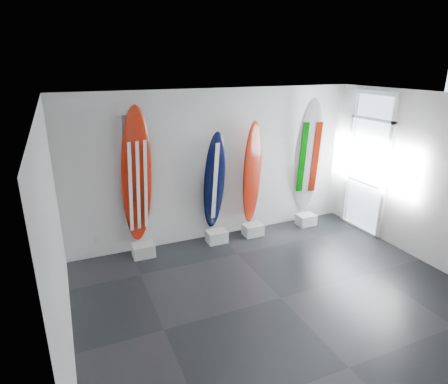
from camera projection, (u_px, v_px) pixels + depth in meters
name	position (u px, v px, depth m)	size (l,w,h in m)	color
floor	(281.00, 298.00, 5.87)	(6.00, 6.00, 0.00)	black
ceiling	(292.00, 99.00, 4.90)	(6.00, 6.00, 0.00)	white
wall_back	(218.00, 166.00, 7.55)	(6.00, 6.00, 0.00)	white
wall_front	(445.00, 306.00, 3.22)	(6.00, 6.00, 0.00)	white
wall_left	(57.00, 247.00, 4.25)	(5.00, 5.00, 0.00)	white
wall_right	(435.00, 182.00, 6.52)	(5.00, 5.00, 0.00)	white
display_block_usa	(143.00, 250.00, 7.10)	(0.40, 0.30, 0.24)	silver
surfboard_usa	(137.00, 177.00, 6.73)	(0.58, 0.08, 2.58)	maroon
display_block_navy	(217.00, 236.00, 7.66)	(0.40, 0.30, 0.24)	silver
surfboard_navy	(214.00, 182.00, 7.38)	(0.46, 0.08, 2.03)	black
display_block_swiss	(253.00, 230.00, 7.97)	(0.40, 0.30, 0.24)	silver
surfboard_swiss	(252.00, 174.00, 7.67)	(0.49, 0.08, 2.16)	maroon
display_block_italy	(306.00, 220.00, 8.47)	(0.40, 0.30, 0.24)	silver
surfboard_italy	(308.00, 158.00, 8.11)	(0.58, 0.08, 2.58)	silver
wall_outlet	(96.00, 240.00, 6.98)	(0.09, 0.02, 0.13)	silver
glass_door	(367.00, 165.00, 7.87)	(0.12, 1.16, 2.85)	white
balcony	(407.00, 198.00, 8.68)	(2.80, 2.20, 1.20)	slate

